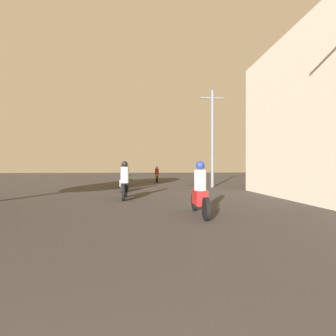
{
  "coord_description": "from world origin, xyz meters",
  "views": [
    {
      "loc": [
        0.25,
        0.49,
        1.32
      ],
      "look_at": [
        1.93,
        18.41,
        1.25
      ],
      "focal_mm": 28.0,
      "sensor_mm": 36.0,
      "label": 1
    }
  ],
  "objects_px": {
    "motorcycle_white": "(123,180)",
    "utility_pole_far": "(212,136)",
    "motorcycle_black": "(125,184)",
    "motorcycle_yellow": "(157,175)",
    "motorcycle_red": "(200,193)",
    "motorcycle_silver": "(127,177)"
  },
  "relations": [
    {
      "from": "motorcycle_yellow",
      "to": "utility_pole_far",
      "type": "height_order",
      "value": "utility_pole_far"
    },
    {
      "from": "motorcycle_silver",
      "to": "motorcycle_yellow",
      "type": "height_order",
      "value": "motorcycle_silver"
    },
    {
      "from": "motorcycle_white",
      "to": "motorcycle_yellow",
      "type": "relative_size",
      "value": 0.92
    },
    {
      "from": "motorcycle_white",
      "to": "motorcycle_black",
      "type": "bearing_deg",
      "value": -83.66
    },
    {
      "from": "motorcycle_yellow",
      "to": "utility_pole_far",
      "type": "distance_m",
      "value": 7.4
    },
    {
      "from": "motorcycle_red",
      "to": "motorcycle_silver",
      "type": "relative_size",
      "value": 1.0
    },
    {
      "from": "motorcycle_black",
      "to": "motorcycle_red",
      "type": "bearing_deg",
      "value": -55.08
    },
    {
      "from": "motorcycle_red",
      "to": "motorcycle_white",
      "type": "distance_m",
      "value": 7.58
    },
    {
      "from": "motorcycle_red",
      "to": "motorcycle_yellow",
      "type": "bearing_deg",
      "value": 91.13
    },
    {
      "from": "motorcycle_black",
      "to": "motorcycle_yellow",
      "type": "bearing_deg",
      "value": 84.91
    },
    {
      "from": "motorcycle_red",
      "to": "utility_pole_far",
      "type": "height_order",
      "value": "utility_pole_far"
    },
    {
      "from": "motorcycle_red",
      "to": "motorcycle_yellow",
      "type": "xyz_separation_m",
      "value": [
        -0.39,
        15.64,
        -0.02
      ]
    },
    {
      "from": "motorcycle_white",
      "to": "utility_pole_far",
      "type": "distance_m",
      "value": 6.65
    },
    {
      "from": "motorcycle_yellow",
      "to": "motorcycle_black",
      "type": "bearing_deg",
      "value": -104.62
    },
    {
      "from": "motorcycle_white",
      "to": "motorcycle_silver",
      "type": "bearing_deg",
      "value": 91.58
    },
    {
      "from": "motorcycle_yellow",
      "to": "motorcycle_silver",
      "type": "bearing_deg",
      "value": -119.73
    },
    {
      "from": "motorcycle_black",
      "to": "motorcycle_yellow",
      "type": "relative_size",
      "value": 0.96
    },
    {
      "from": "motorcycle_silver",
      "to": "motorcycle_yellow",
      "type": "xyz_separation_m",
      "value": [
        2.27,
        5.03,
        -0.04
      ]
    },
    {
      "from": "motorcycle_red",
      "to": "utility_pole_far",
      "type": "bearing_deg",
      "value": 72.79
    },
    {
      "from": "motorcycle_white",
      "to": "utility_pole_far",
      "type": "height_order",
      "value": "utility_pole_far"
    },
    {
      "from": "motorcycle_silver",
      "to": "utility_pole_far",
      "type": "relative_size",
      "value": 0.33
    },
    {
      "from": "motorcycle_red",
      "to": "motorcycle_silver",
      "type": "xyz_separation_m",
      "value": [
        -2.67,
        10.61,
        0.02
      ]
    }
  ]
}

